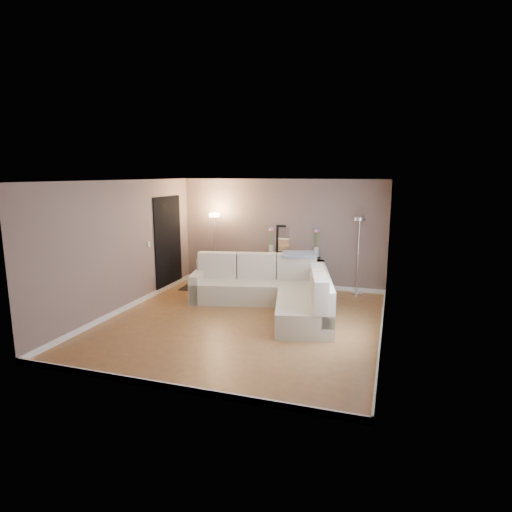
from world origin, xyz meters
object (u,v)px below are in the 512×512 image
(sectional_sofa, at_px, (275,290))
(floor_lamp_lit, at_px, (215,235))
(console_table, at_px, (290,270))
(floor_lamp_unlit, at_px, (359,240))

(sectional_sofa, height_order, floor_lamp_lit, floor_lamp_lit)
(console_table, relative_size, floor_lamp_lit, 0.73)
(floor_lamp_lit, distance_m, floor_lamp_unlit, 3.44)
(sectional_sofa, distance_m, floor_lamp_unlit, 2.28)
(console_table, distance_m, floor_lamp_unlit, 1.80)
(sectional_sofa, bearing_deg, console_table, 92.26)
(floor_lamp_unlit, bearing_deg, floor_lamp_lit, -178.36)
(floor_lamp_unlit, bearing_deg, sectional_sofa, -136.83)
(floor_lamp_unlit, bearing_deg, console_table, 175.01)
(console_table, bearing_deg, sectional_sofa, -87.74)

